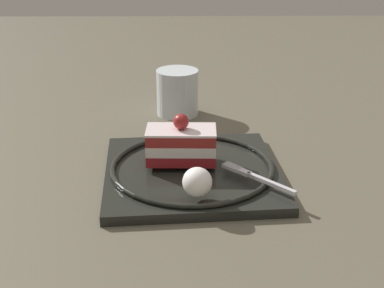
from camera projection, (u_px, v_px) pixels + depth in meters
The scene contains 6 objects.
ground_plane at pixel (181, 169), 0.77m from camera, with size 2.40×2.40×0.00m, color brown.
dessert_plate at pixel (192, 171), 0.74m from camera, with size 0.25×0.25×0.02m.
cake_slice at pixel (181, 144), 0.74m from camera, with size 0.10×0.05×0.07m.
whipped_cream_dollop at pixel (197, 182), 0.65m from camera, with size 0.04×0.04×0.04m, color white.
fork at pixel (256, 177), 0.70m from camera, with size 0.09×0.09×0.00m.
drink_glass_near at pixel (177, 95), 0.97m from camera, with size 0.07×0.07×0.08m.
Camera 1 is at (0.01, -0.69, 0.34)m, focal length 50.64 mm.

